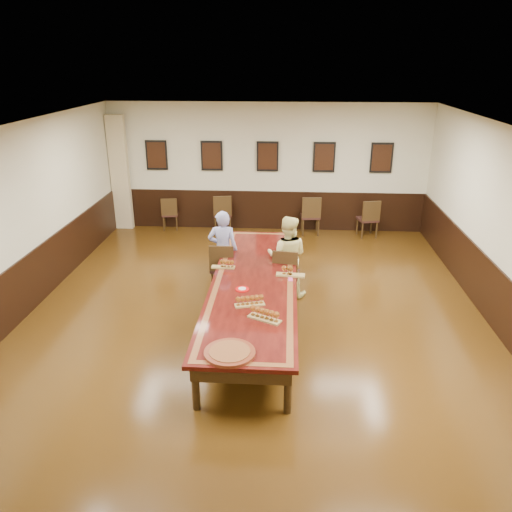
# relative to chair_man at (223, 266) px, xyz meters

# --- Properties ---
(floor) EXTENTS (8.00, 10.00, 0.02)m
(floor) POSITION_rel_chair_man_xyz_m (0.68, -1.22, -0.50)
(floor) COLOR black
(floor) RESTS_ON ground
(ceiling) EXTENTS (8.00, 10.00, 0.02)m
(ceiling) POSITION_rel_chair_man_xyz_m (0.68, -1.22, 2.72)
(ceiling) COLOR white
(ceiling) RESTS_ON floor
(wall_back) EXTENTS (8.00, 0.02, 3.20)m
(wall_back) POSITION_rel_chair_man_xyz_m (0.68, 3.79, 1.11)
(wall_back) COLOR beige
(wall_back) RESTS_ON floor
(wall_front) EXTENTS (8.00, 0.02, 3.20)m
(wall_front) POSITION_rel_chair_man_xyz_m (0.68, -6.23, 1.11)
(wall_front) COLOR beige
(wall_front) RESTS_ON floor
(wall_left) EXTENTS (0.02, 10.00, 3.20)m
(wall_left) POSITION_rel_chair_man_xyz_m (-3.33, -1.22, 1.11)
(wall_left) COLOR beige
(wall_left) RESTS_ON floor
(chair_man) EXTENTS (0.47, 0.51, 0.97)m
(chair_man) POSITION_rel_chair_man_xyz_m (0.00, 0.00, 0.00)
(chair_man) COLOR black
(chair_man) RESTS_ON floor
(chair_woman) EXTENTS (0.52, 0.55, 0.99)m
(chair_woman) POSITION_rel_chair_man_xyz_m (1.21, -0.24, 0.01)
(chair_woman) COLOR black
(chair_woman) RESTS_ON floor
(spare_chair_a) EXTENTS (0.47, 0.50, 0.86)m
(spare_chair_a) POSITION_rel_chair_man_xyz_m (-1.83, 3.57, -0.05)
(spare_chair_a) COLOR black
(spare_chair_a) RESTS_ON floor
(spare_chair_b) EXTENTS (0.53, 0.57, 0.97)m
(spare_chair_b) POSITION_rel_chair_man_xyz_m (-0.46, 3.51, 0.00)
(spare_chair_b) COLOR black
(spare_chair_b) RESTS_ON floor
(spare_chair_c) EXTENTS (0.50, 0.54, 1.00)m
(spare_chair_c) POSITION_rel_chair_man_xyz_m (1.79, 3.41, 0.02)
(spare_chair_c) COLOR black
(spare_chair_c) RESTS_ON floor
(spare_chair_d) EXTENTS (0.55, 0.58, 0.96)m
(spare_chair_d) POSITION_rel_chair_man_xyz_m (3.20, 3.30, -0.00)
(spare_chair_d) COLOR black
(spare_chair_d) RESTS_ON floor
(person_man) EXTENTS (0.58, 0.39, 1.55)m
(person_man) POSITION_rel_chair_man_xyz_m (-0.00, 0.10, 0.29)
(person_man) COLOR #4751B1
(person_man) RESTS_ON floor
(person_woman) EXTENTS (0.83, 0.68, 1.54)m
(person_woman) POSITION_rel_chair_man_xyz_m (1.22, -0.13, 0.29)
(person_woman) COLOR #FAF29C
(person_woman) RESTS_ON floor
(pink_phone) EXTENTS (0.08, 0.15, 0.01)m
(pink_phone) POSITION_rel_chair_man_xyz_m (1.28, -1.12, 0.27)
(pink_phone) COLOR #D24695
(pink_phone) RESTS_ON conference_table
(curtain) EXTENTS (0.45, 0.18, 2.90)m
(curtain) POSITION_rel_chair_man_xyz_m (-3.07, 3.60, 0.96)
(curtain) COLOR tan
(curtain) RESTS_ON floor
(wainscoting) EXTENTS (8.00, 10.00, 1.00)m
(wainscoting) POSITION_rel_chair_man_xyz_m (0.68, -1.22, 0.01)
(wainscoting) COLOR black
(wainscoting) RESTS_ON floor
(conference_table) EXTENTS (1.40, 5.00, 0.76)m
(conference_table) POSITION_rel_chair_man_xyz_m (0.68, -1.22, 0.12)
(conference_table) COLOR black
(conference_table) RESTS_ON floor
(posters) EXTENTS (6.14, 0.04, 0.74)m
(posters) POSITION_rel_chair_man_xyz_m (0.68, 3.71, 1.41)
(posters) COLOR black
(posters) RESTS_ON wall_back
(flight_a) EXTENTS (0.42, 0.14, 0.15)m
(flight_a) POSITION_rel_chair_man_xyz_m (0.13, -0.70, 0.34)
(flight_a) COLOR olive
(flight_a) RESTS_ON conference_table
(flight_b) EXTENTS (0.49, 0.18, 0.18)m
(flight_b) POSITION_rel_chair_man_xyz_m (1.26, -0.97, 0.35)
(flight_b) COLOR olive
(flight_b) RESTS_ON conference_table
(flight_c) EXTENTS (0.47, 0.26, 0.17)m
(flight_c) POSITION_rel_chair_man_xyz_m (0.68, -2.10, 0.34)
(flight_c) COLOR olive
(flight_c) RESTS_ON conference_table
(flight_d) EXTENTS (0.50, 0.35, 0.18)m
(flight_d) POSITION_rel_chair_man_xyz_m (0.92, -2.52, 0.35)
(flight_d) COLOR olive
(flight_d) RESTS_ON conference_table
(red_plate_grp) EXTENTS (0.22, 0.22, 0.03)m
(red_plate_grp) POSITION_rel_chair_man_xyz_m (0.52, -1.57, 0.28)
(red_plate_grp) COLOR red
(red_plate_grp) RESTS_ON conference_table
(carved_platter) EXTENTS (0.81, 0.81, 0.05)m
(carved_platter) POSITION_rel_chair_man_xyz_m (0.53, -3.42, 0.29)
(carved_platter) COLOR #561F11
(carved_platter) RESTS_ON conference_table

